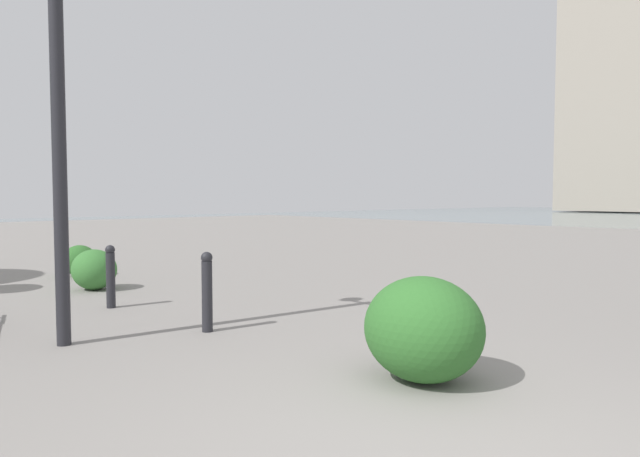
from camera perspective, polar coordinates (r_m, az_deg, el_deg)
name	(u,v)px	position (r m, az deg, el deg)	size (l,w,h in m)	color
lamppost	(57,64)	(6.49, -24.76, 14.71)	(0.98, 0.28, 4.32)	#232328
bollard_near	(207,290)	(6.58, -11.20, -6.06)	(0.13, 0.13, 0.90)	#232328
bollard_mid	(111,275)	(8.33, -20.16, -4.39)	(0.13, 0.13, 0.86)	#232328
shrub_low	(80,261)	(11.90, -22.85, -2.96)	(0.70, 0.63, 0.59)	#2D6628
shrub_round	(423,329)	(4.84, 10.27, -9.83)	(1.02, 0.92, 0.87)	#2D6628
shrub_wide	(94,270)	(10.05, -21.60, -3.83)	(0.78, 0.70, 0.66)	#387533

